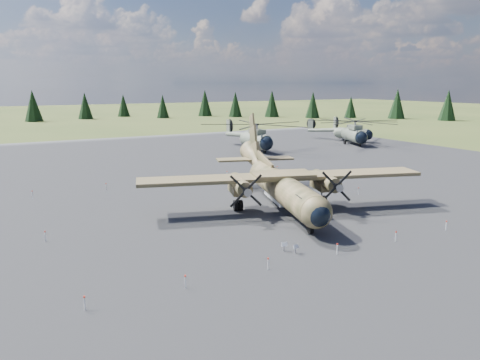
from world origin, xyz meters
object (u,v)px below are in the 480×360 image
transport_plane (279,181)px  helicopter_mid (354,127)px  helicopter_near (256,132)px  helicopter_far (353,127)px

transport_plane → helicopter_mid: (40.45, 33.73, 0.87)m
transport_plane → helicopter_mid: bearing=56.7°
transport_plane → helicopter_mid: size_ratio=1.10×
transport_plane → helicopter_near: transport_plane is taller
helicopter_near → helicopter_far: bearing=8.7°
helicopter_far → helicopter_near: bearing=163.0°
helicopter_near → helicopter_far: 26.09m
helicopter_mid → helicopter_far: helicopter_mid is taller
helicopter_mid → helicopter_far: 5.65m
helicopter_near → helicopter_mid: 22.43m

